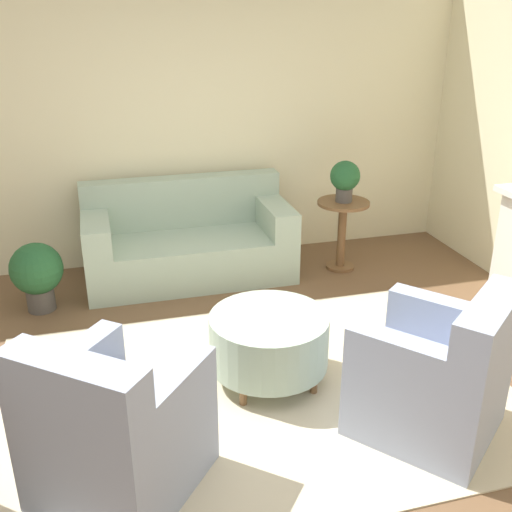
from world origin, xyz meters
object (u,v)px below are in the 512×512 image
at_px(potted_plant_on_side_table, 345,178).
at_px(potted_plant_floor, 37,272).
at_px(armchair_right, 437,378).
at_px(armchair_left, 114,433).
at_px(couch, 188,243).
at_px(side_table, 342,224).
at_px(ottoman_table, 269,340).

distance_m(potted_plant_on_side_table, potted_plant_floor, 2.83).
bearing_deg(armchair_right, potted_plant_floor, 136.11).
bearing_deg(potted_plant_on_side_table, armchair_left, -133.16).
xyz_separation_m(armchair_left, potted_plant_floor, (-0.51, 2.26, -0.03)).
bearing_deg(potted_plant_floor, potted_plant_on_side_table, 2.99).
height_order(couch, side_table, couch).
bearing_deg(armchair_right, potted_plant_on_side_table, 80.14).
bearing_deg(ottoman_table, couch, 97.27).
height_order(armchair_right, ottoman_table, armchair_right).
xyz_separation_m(couch, potted_plant_on_side_table, (1.45, -0.23, 0.58)).
distance_m(couch, potted_plant_floor, 1.37).
relative_size(armchair_right, potted_plant_on_side_table, 2.75).
xyz_separation_m(armchair_left, armchair_right, (1.84, 0.00, 0.00)).
distance_m(armchair_right, ottoman_table, 1.11).
relative_size(armchair_left, ottoman_table, 1.33).
bearing_deg(armchair_right, couch, 111.31).
bearing_deg(potted_plant_on_side_table, armchair_right, -99.86).
xyz_separation_m(couch, potted_plant_floor, (-1.32, -0.38, 0.02)).
distance_m(armchair_right, potted_plant_on_side_table, 2.50).
height_order(couch, potted_plant_on_side_table, potted_plant_on_side_table).
bearing_deg(potted_plant_floor, side_table, 2.99).
bearing_deg(armchair_left, potted_plant_floor, 102.77).
bearing_deg(ottoman_table, potted_plant_on_side_table, 53.45).
distance_m(armchair_left, potted_plant_floor, 2.32).
relative_size(couch, potted_plant_floor, 3.18).
height_order(armchair_right, side_table, armchair_right).
bearing_deg(potted_plant_on_side_table, ottoman_table, -126.55).
height_order(armchair_left, potted_plant_floor, armchair_left).
height_order(armchair_left, potted_plant_on_side_table, potted_plant_on_side_table).
xyz_separation_m(side_table, potted_plant_floor, (-2.77, -0.14, -0.11)).
bearing_deg(couch, side_table, -9.11).
xyz_separation_m(side_table, potted_plant_on_side_table, (0.00, 0.00, 0.45)).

